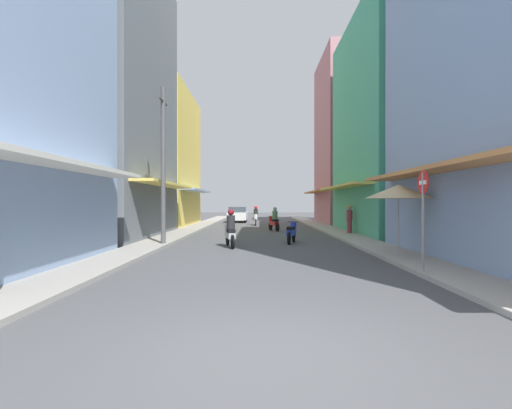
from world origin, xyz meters
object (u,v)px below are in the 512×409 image
(vendor_umbrella, at_px, (398,192))
(motorbike_white, at_px, (256,217))
(motorbike_silver, at_px, (230,230))
(pedestrian_far, at_px, (349,218))
(motorbike_blue, at_px, (292,232))
(street_sign_no_entry, at_px, (423,208))
(parked_car, at_px, (238,214))
(utility_pole, at_px, (163,165))
(motorbike_red, at_px, (274,220))

(vendor_umbrella, bearing_deg, motorbike_white, 104.75)
(motorbike_silver, distance_m, pedestrian_far, 8.70)
(motorbike_blue, bearing_deg, street_sign_no_entry, -71.03)
(motorbike_blue, distance_m, parked_car, 18.68)
(pedestrian_far, xyz_separation_m, vendor_umbrella, (-0.62, -9.04, 1.21))
(motorbike_blue, height_order, utility_pole, utility_pole)
(motorbike_red, distance_m, motorbike_silver, 9.16)
(pedestrian_far, bearing_deg, utility_pole, -149.08)
(parked_car, height_order, vendor_umbrella, vendor_umbrella)
(motorbike_blue, distance_m, motorbike_white, 13.60)
(motorbike_silver, xyz_separation_m, pedestrian_far, (6.38, 5.91, 0.29))
(motorbike_blue, xyz_separation_m, parked_car, (-3.48, 18.35, 0.24))
(motorbike_red, relative_size, motorbike_white, 0.96)
(motorbike_red, relative_size, utility_pole, 0.26)
(vendor_umbrella, bearing_deg, utility_pole, 157.90)
(motorbike_silver, xyz_separation_m, motorbike_blue, (2.69, 1.63, -0.20))
(motorbike_silver, height_order, utility_pole, utility_pole)
(motorbike_silver, relative_size, vendor_umbrella, 0.73)
(motorbike_silver, distance_m, vendor_umbrella, 6.73)
(pedestrian_far, height_order, vendor_umbrella, vendor_umbrella)
(motorbike_blue, height_order, street_sign_no_entry, street_sign_no_entry)
(parked_car, distance_m, street_sign_no_entry, 26.69)
(utility_pole, bearing_deg, motorbike_red, 59.31)
(motorbike_white, height_order, utility_pole, utility_pole)
(motorbike_blue, xyz_separation_m, street_sign_no_entry, (2.62, -7.61, 1.21))
(motorbike_silver, bearing_deg, utility_pole, 172.59)
(parked_car, bearing_deg, motorbike_silver, -87.74)
(street_sign_no_entry, bearing_deg, utility_pole, 142.11)
(motorbike_red, xyz_separation_m, motorbike_blue, (0.50, -7.27, -0.20))
(motorbike_silver, height_order, motorbike_white, same)
(motorbike_blue, xyz_separation_m, utility_pole, (-5.56, -1.25, 2.94))
(street_sign_no_entry, bearing_deg, motorbike_white, 101.65)
(parked_car, bearing_deg, pedestrian_far, -62.98)
(utility_pole, bearing_deg, vendor_umbrella, -22.10)
(pedestrian_far, bearing_deg, motorbike_silver, -137.19)
(utility_pole, bearing_deg, parked_car, 83.95)
(motorbike_silver, xyz_separation_m, parked_car, (-0.79, 19.97, 0.04))
(pedestrian_far, bearing_deg, street_sign_no_entry, -95.15)
(motorbike_silver, bearing_deg, parked_car, 92.26)
(motorbike_white, relative_size, utility_pole, 0.27)
(utility_pole, xyz_separation_m, street_sign_no_entry, (8.18, -6.36, -1.72))
(pedestrian_far, relative_size, utility_pole, 0.26)
(motorbike_silver, relative_size, parked_car, 0.43)
(parked_car, bearing_deg, motorbike_red, -74.94)
(motorbike_red, relative_size, motorbike_silver, 0.98)
(motorbike_red, bearing_deg, street_sign_no_entry, -78.16)
(motorbike_red, relative_size, street_sign_no_entry, 0.66)
(motorbike_white, distance_m, utility_pole, 15.48)
(vendor_umbrella, xyz_separation_m, utility_pole, (-8.63, 3.51, 1.23))
(motorbike_silver, height_order, street_sign_no_entry, street_sign_no_entry)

